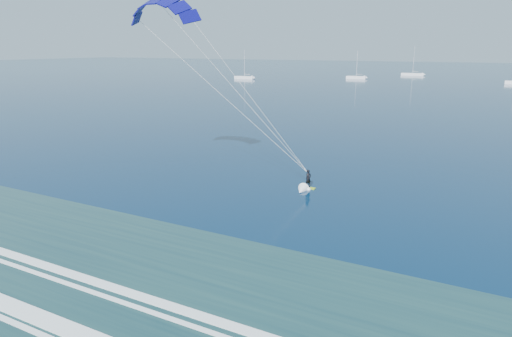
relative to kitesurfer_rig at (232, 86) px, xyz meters
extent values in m
cube|color=#1E423F|center=(2.52, -22.29, -9.81)|extent=(600.00, 22.00, 0.03)
cube|color=white|center=(2.52, -24.79, -9.79)|extent=(600.00, 1.10, 0.07)
cube|color=white|center=(2.52, -20.79, -9.79)|extent=(600.00, 0.70, 0.07)
cube|color=#95BC16|center=(7.09, 2.49, -9.79)|extent=(1.45, 0.47, 0.08)
imported|color=black|center=(7.09, 2.49, -8.85)|extent=(0.69, 0.78, 1.79)
cone|color=white|center=(6.94, 1.19, -9.75)|extent=(1.31, 1.74, 1.10)
cube|color=white|center=(-76.05, 136.96, -9.23)|extent=(8.98, 2.40, 1.20)
cylinder|color=silver|center=(-76.05, 136.96, -3.14)|extent=(0.18, 0.18, 10.98)
cylinder|color=silver|center=(-74.85, 136.96, -7.83)|extent=(2.60, 0.12, 0.12)
cube|color=white|center=(-33.56, 160.42, -9.23)|extent=(8.49, 2.40, 1.20)
cylinder|color=silver|center=(-33.56, 160.42, -3.39)|extent=(0.18, 0.18, 10.48)
cylinder|color=silver|center=(-32.36, 160.42, -7.83)|extent=(2.60, 0.12, 0.12)
cube|color=white|center=(-16.13, 196.35, -9.23)|extent=(10.50, 2.40, 1.20)
cylinder|color=silver|center=(-16.13, 196.35, -2.27)|extent=(0.18, 0.18, 12.71)
cylinder|color=silver|center=(-14.93, 196.35, -7.83)|extent=(2.60, 0.12, 0.12)
camera|label=1|loc=(22.72, -37.71, 3.61)|focal=32.00mm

